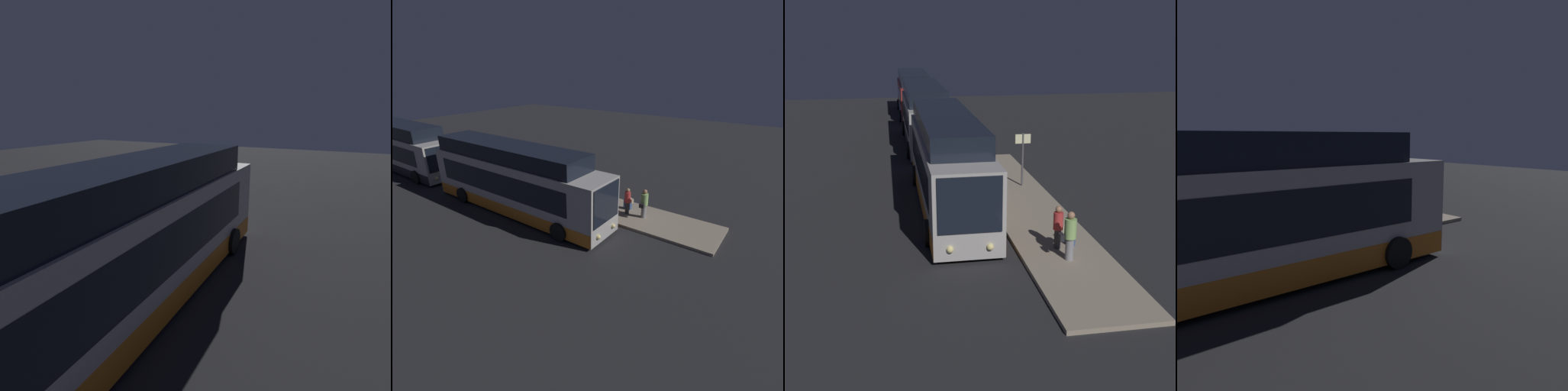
% 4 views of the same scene
% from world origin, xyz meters
% --- Properties ---
extents(ground, '(80.00, 80.00, 0.00)m').
position_xyz_m(ground, '(0.00, 0.00, 0.00)').
color(ground, '#232326').
extents(platform, '(20.00, 3.05, 0.15)m').
position_xyz_m(platform, '(0.00, 3.12, 0.08)').
color(platform, gray).
rests_on(platform, ground).
extents(bus_lead, '(12.60, 2.76, 4.06)m').
position_xyz_m(bus_lead, '(-1.11, -0.18, 1.84)').
color(bus_lead, '#B2ADA8').
rests_on(bus_lead, ground).
extents(bus_second, '(11.48, 2.84, 3.94)m').
position_xyz_m(bus_second, '(-14.63, -0.18, 1.76)').
color(bus_second, '#B2ADA8').
rests_on(bus_second, ground).
extents(passenger_boarding, '(0.41, 0.58, 1.71)m').
position_xyz_m(passenger_boarding, '(5.69, 3.10, 1.06)').
color(passenger_boarding, gray).
rests_on(passenger_boarding, platform).
extents(passenger_waiting, '(0.51, 0.60, 1.57)m').
position_xyz_m(passenger_waiting, '(4.69, 3.03, 1.00)').
color(passenger_waiting, '#2D2D33').
rests_on(passenger_waiting, platform).
extents(suitcase, '(0.45, 0.24, 0.90)m').
position_xyz_m(suitcase, '(4.42, 3.58, 0.48)').
color(suitcase, '#334C7F').
rests_on(suitcase, platform).
extents(sign_post, '(0.10, 0.75, 2.61)m').
position_xyz_m(sign_post, '(-3.22, 3.71, 1.81)').
color(sign_post, '#4C4C51').
rests_on(sign_post, platform).
extents(trash_bin, '(0.44, 0.44, 0.65)m').
position_xyz_m(trash_bin, '(-2.71, 1.96, 0.48)').
color(trash_bin, '#2D4C33').
rests_on(trash_bin, platform).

